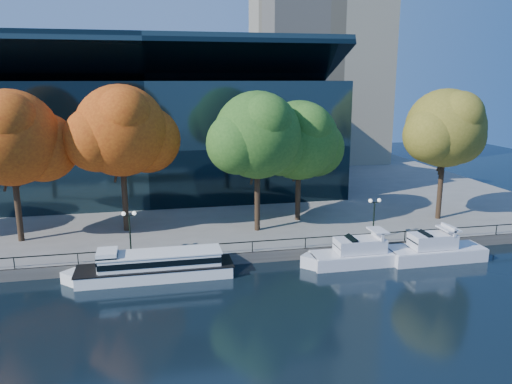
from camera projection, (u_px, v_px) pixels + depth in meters
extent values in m
plane|color=black|center=(201.00, 280.00, 41.20)|extent=(160.00, 160.00, 0.00)
cube|color=slate|center=(177.00, 184.00, 75.91)|extent=(90.00, 67.00, 1.00)
cube|color=#47443F|center=(197.00, 262.00, 44.00)|extent=(90.00, 0.25, 1.00)
cube|color=black|center=(197.00, 245.00, 43.87)|extent=(88.20, 0.08, 0.08)
cube|color=black|center=(197.00, 251.00, 43.98)|extent=(0.07, 0.07, 0.90)
cube|color=black|center=(148.00, 140.00, 69.14)|extent=(50.00, 24.00, 16.00)
cube|color=black|center=(144.00, 69.00, 63.21)|extent=(50.00, 17.14, 7.86)
cube|color=white|center=(156.00, 272.00, 41.67)|extent=(12.65, 3.07, 0.99)
cube|color=black|center=(155.00, 266.00, 41.55)|extent=(12.90, 3.13, 0.11)
cube|color=white|center=(76.00, 278.00, 40.40)|extent=(2.54, 2.54, 0.99)
cube|color=white|center=(161.00, 259.00, 41.52)|extent=(9.86, 2.52, 1.08)
cube|color=black|center=(160.00, 259.00, 41.51)|extent=(9.99, 2.58, 0.50)
cube|color=white|center=(160.00, 253.00, 41.39)|extent=(10.12, 2.64, 0.09)
cube|color=white|center=(107.00, 260.00, 40.61)|extent=(1.63, 2.15, 1.63)
cube|color=black|center=(107.00, 258.00, 40.57)|extent=(1.67, 2.21, 0.63)
cube|color=silver|center=(364.00, 258.00, 44.78)|extent=(9.75, 2.78, 1.11)
cube|color=silver|center=(313.00, 262.00, 43.81)|extent=(2.13, 2.13, 1.11)
cube|color=silver|center=(365.00, 252.00, 44.66)|extent=(9.55, 2.73, 0.07)
cube|color=silver|center=(360.00, 245.00, 44.41)|extent=(4.39, 2.09, 1.21)
cube|color=black|center=(347.00, 245.00, 44.13)|extent=(1.92, 2.00, 1.52)
cube|color=silver|center=(378.00, 234.00, 44.54)|extent=(0.23, 2.17, 0.74)
cube|color=silver|center=(378.00, 230.00, 44.46)|extent=(1.30, 2.17, 0.14)
cube|color=silver|center=(436.00, 254.00, 45.63)|extent=(8.92, 2.77, 1.19)
cube|color=silver|center=(391.00, 258.00, 44.74)|extent=(2.19, 2.19, 1.19)
cube|color=silver|center=(436.00, 248.00, 45.49)|extent=(8.74, 2.72, 0.08)
cube|color=silver|center=(433.00, 241.00, 45.24)|extent=(4.01, 2.08, 1.29)
cube|color=black|center=(421.00, 240.00, 44.99)|extent=(1.81, 2.00, 1.50)
cube|color=silver|center=(449.00, 230.00, 45.33)|extent=(0.25, 2.16, 0.79)
cube|color=silver|center=(449.00, 229.00, 45.31)|extent=(1.39, 2.16, 0.15)
cylinder|color=black|center=(17.00, 201.00, 47.28)|extent=(0.56, 0.56, 7.96)
cylinder|color=black|center=(20.00, 168.00, 46.87)|extent=(1.24, 1.89, 3.97)
cylinder|color=black|center=(8.00, 172.00, 46.28)|extent=(1.14, 1.30, 3.55)
sphere|color=#9A2C0C|center=(10.00, 138.00, 45.95)|extent=(8.94, 8.94, 8.94)
sphere|color=#9A2C0C|center=(43.00, 147.00, 47.97)|extent=(6.71, 6.71, 6.71)
sphere|color=#9A2C0C|center=(8.00, 122.00, 43.98)|extent=(5.37, 5.37, 5.37)
cylinder|color=black|center=(125.00, 191.00, 50.51)|extent=(0.56, 0.56, 8.21)
cylinder|color=black|center=(128.00, 160.00, 50.08)|extent=(1.27, 1.94, 4.10)
cylinder|color=black|center=(118.00, 164.00, 49.49)|extent=(1.17, 1.33, 3.66)
sphere|color=#9A2C0C|center=(121.00, 131.00, 49.14)|extent=(9.06, 9.06, 9.06)
sphere|color=#9A2C0C|center=(147.00, 140.00, 51.18)|extent=(6.80, 6.80, 6.80)
sphere|color=#9A2C0C|center=(96.00, 139.00, 47.97)|extent=(6.34, 6.34, 6.34)
sphere|color=#9A2C0C|center=(124.00, 116.00, 47.14)|extent=(5.44, 5.44, 5.44)
cylinder|color=black|center=(257.00, 193.00, 50.66)|extent=(0.56, 0.56, 7.85)
cylinder|color=black|center=(262.00, 163.00, 50.26)|extent=(1.23, 1.87, 3.92)
cylinder|color=black|center=(254.00, 166.00, 49.67)|extent=(1.13, 1.28, 3.51)
sphere|color=#26541A|center=(257.00, 135.00, 49.35)|extent=(8.70, 8.70, 8.70)
sphere|color=#26541A|center=(277.00, 144.00, 51.31)|extent=(6.52, 6.52, 6.52)
sphere|color=#26541A|center=(237.00, 143.00, 48.23)|extent=(6.09, 6.09, 6.09)
sphere|color=#26541A|center=(266.00, 121.00, 47.43)|extent=(5.22, 5.22, 5.22)
cylinder|color=black|center=(298.00, 188.00, 54.55)|extent=(0.56, 0.56, 7.06)
cylinder|color=black|center=(302.00, 163.00, 54.23)|extent=(1.14, 1.72, 3.54)
cylinder|color=black|center=(296.00, 166.00, 53.62)|extent=(1.05, 1.19, 3.16)
sphere|color=#26541A|center=(299.00, 140.00, 53.37)|extent=(8.48, 8.48, 8.48)
sphere|color=#26541A|center=(316.00, 148.00, 55.29)|extent=(6.36, 6.36, 6.36)
sphere|color=#26541A|center=(282.00, 148.00, 52.28)|extent=(5.94, 5.94, 5.94)
sphere|color=#26541A|center=(308.00, 128.00, 51.51)|extent=(5.09, 5.09, 5.09)
cylinder|color=black|center=(441.00, 183.00, 54.93)|extent=(0.56, 0.56, 8.06)
cylinder|color=black|center=(446.00, 154.00, 54.52)|extent=(1.26, 1.91, 4.02)
cylinder|color=black|center=(441.00, 158.00, 53.92)|extent=(1.15, 1.31, 3.60)
sphere|color=brown|center=(445.00, 128.00, 53.58)|extent=(8.44, 8.44, 8.44)
sphere|color=brown|center=(457.00, 136.00, 55.49)|extent=(6.33, 6.33, 6.33)
sphere|color=brown|center=(431.00, 135.00, 52.50)|extent=(5.91, 5.91, 5.91)
sphere|color=brown|center=(459.00, 115.00, 51.73)|extent=(5.06, 5.06, 5.06)
cylinder|color=black|center=(130.00, 236.00, 43.73)|extent=(0.14, 0.14, 3.60)
cube|color=black|center=(129.00, 216.00, 43.32)|extent=(0.90, 0.06, 0.06)
sphere|color=white|center=(123.00, 214.00, 43.18)|extent=(0.36, 0.36, 0.36)
sphere|color=white|center=(134.00, 213.00, 43.36)|extent=(0.36, 0.36, 0.36)
cylinder|color=black|center=(374.00, 221.00, 48.33)|extent=(0.14, 0.14, 3.60)
cube|color=black|center=(375.00, 202.00, 47.92)|extent=(0.90, 0.06, 0.06)
sphere|color=white|center=(370.00, 201.00, 47.78)|extent=(0.36, 0.36, 0.36)
sphere|color=white|center=(379.00, 200.00, 47.96)|extent=(0.36, 0.36, 0.36)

